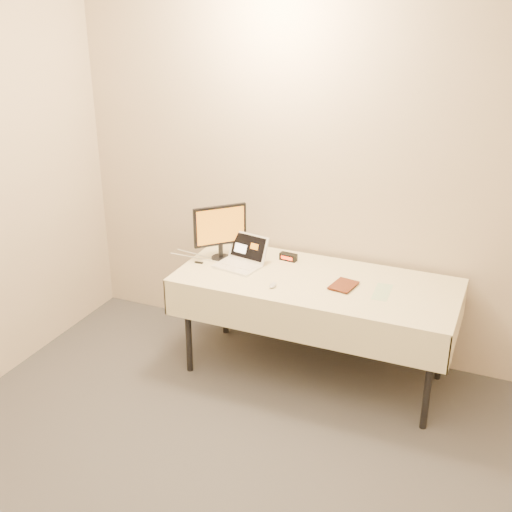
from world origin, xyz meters
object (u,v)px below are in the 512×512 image
at_px(book, 334,271).
at_px(monitor, 220,228).
at_px(laptop, 242,258).
at_px(table, 316,288).

bearing_deg(book, monitor, -176.49).
relative_size(laptop, book, 1.77).
distance_m(table, book, 0.20).
height_order(laptop, book, laptop).
xyz_separation_m(table, monitor, (-0.74, 0.07, 0.29)).
bearing_deg(table, monitor, 174.41).
bearing_deg(monitor, laptop, -58.07).
distance_m(laptop, book, 0.68).
height_order(laptop, monitor, monitor).
bearing_deg(laptop, book, 5.79).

